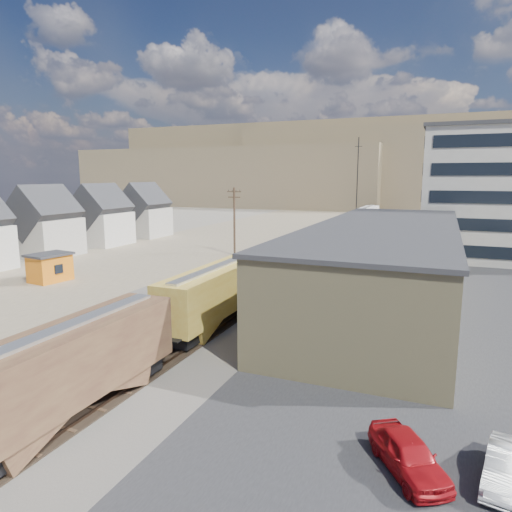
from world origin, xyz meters
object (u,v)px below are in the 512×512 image
at_px(freight_train, 301,249).
at_px(utility_pole_north, 234,220).
at_px(parked_car_blue, 447,253).
at_px(maintenance_shed, 50,267).
at_px(parked_car_white, 507,468).
at_px(parked_car_red, 408,455).

relative_size(freight_train, utility_pole_north, 11.97).
height_order(utility_pole_north, parked_car_blue, utility_pole_north).
distance_m(maintenance_shed, parked_car_white, 47.18).
distance_m(utility_pole_north, parked_car_blue, 31.01).
distance_m(freight_train, parked_car_red, 39.23).
xyz_separation_m(freight_train, maintenance_shed, (-24.16, -16.22, -1.16)).
xyz_separation_m(utility_pole_north, maintenance_shed, (-11.86, -23.24, -3.67)).
xyz_separation_m(parked_car_white, parked_car_blue, (-2.12, 51.90, 0.05)).
height_order(freight_train, utility_pole_north, utility_pole_north).
height_order(maintenance_shed, parked_car_white, maintenance_shed).
bearing_deg(utility_pole_north, parked_car_blue, 18.14).
xyz_separation_m(maintenance_shed, parked_car_blue, (41.01, 32.79, -0.90)).
distance_m(maintenance_shed, parked_car_blue, 52.51).
relative_size(freight_train, parked_car_red, 27.14).
relative_size(parked_car_white, parked_car_blue, 0.79).
height_order(freight_train, parked_car_white, freight_train).
height_order(maintenance_shed, parked_car_red, maintenance_shed).
height_order(parked_car_red, parked_car_white, parked_car_red).
relative_size(parked_car_red, parked_car_blue, 0.84).
relative_size(utility_pole_north, parked_car_white, 2.41).
distance_m(freight_train, parked_car_white, 40.16).
height_order(utility_pole_north, parked_car_red, utility_pole_north).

